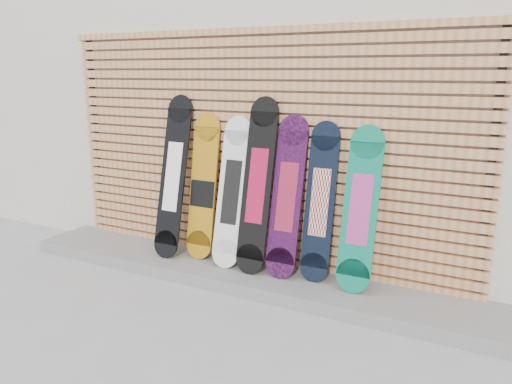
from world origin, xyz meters
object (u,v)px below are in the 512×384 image
(snowboard_4, at_px, (287,197))
(snowboard_5, at_px, (320,202))
(snowboard_6, at_px, (360,209))
(snowboard_3, at_px, (257,186))
(snowboard_2, at_px, (232,192))
(snowboard_1, at_px, (203,188))
(snowboard_0, at_px, (173,177))

(snowboard_4, bearing_deg, snowboard_5, 6.88)
(snowboard_4, distance_m, snowboard_6, 0.66)
(snowboard_3, height_order, snowboard_5, snowboard_3)
(snowboard_2, bearing_deg, snowboard_1, 173.35)
(snowboard_2, xyz_separation_m, snowboard_6, (1.22, 0.01, -0.01))
(snowboard_4, distance_m, snowboard_5, 0.30)
(snowboard_1, bearing_deg, snowboard_0, -168.17)
(snowboard_4, bearing_deg, snowboard_6, 0.17)
(snowboard_3, bearing_deg, snowboard_6, 1.24)
(snowboard_0, distance_m, snowboard_4, 1.21)
(snowboard_4, height_order, snowboard_6, snowboard_4)
(snowboard_3, distance_m, snowboard_4, 0.30)
(snowboard_6, bearing_deg, snowboard_1, 178.89)
(snowboard_3, height_order, snowboard_6, snowboard_3)
(snowboard_2, bearing_deg, snowboard_5, 2.90)
(snowboard_0, distance_m, snowboard_6, 1.87)
(snowboard_2, relative_size, snowboard_6, 1.02)
(snowboard_1, distance_m, snowboard_3, 0.63)
(snowboard_0, bearing_deg, snowboard_2, 2.14)
(snowboard_2, height_order, snowboard_6, snowboard_2)
(snowboard_5, height_order, snowboard_6, snowboard_5)
(snowboard_6, bearing_deg, snowboard_0, -178.96)
(snowboard_0, bearing_deg, snowboard_4, 1.51)
(snowboard_1, bearing_deg, snowboard_6, -1.11)
(snowboard_1, xyz_separation_m, snowboard_4, (0.90, -0.03, 0.02))
(snowboard_0, relative_size, snowboard_4, 1.10)
(snowboard_5, relative_size, snowboard_6, 1.01)
(snowboard_1, height_order, snowboard_5, snowboard_1)
(snowboard_4, bearing_deg, snowboard_0, -178.49)
(snowboard_0, height_order, snowboard_2, snowboard_0)
(snowboard_6, bearing_deg, snowboard_5, 174.72)
(snowboard_0, xyz_separation_m, snowboard_5, (1.51, 0.07, -0.09))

